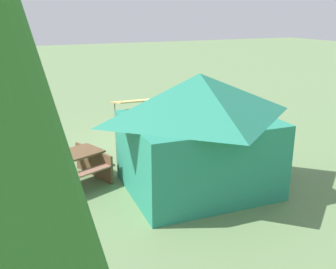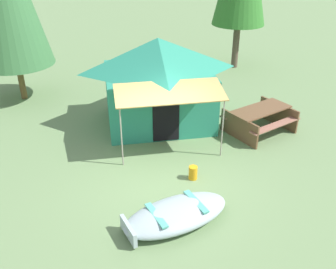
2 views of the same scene
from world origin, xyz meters
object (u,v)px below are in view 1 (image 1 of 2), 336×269
(beached_rowboat, at_px, (148,124))
(fuel_can, at_px, (141,140))
(cooler_box, at_px, (206,164))
(canvas_cabin_tent, at_px, (198,131))
(picnic_table, at_px, (63,167))

(beached_rowboat, distance_m, fuel_can, 1.65)
(cooler_box, distance_m, fuel_can, 2.65)
(beached_rowboat, height_order, fuel_can, beached_rowboat)
(beached_rowboat, height_order, cooler_box, beached_rowboat)
(fuel_can, bearing_deg, canvas_cabin_tent, 92.87)
(cooler_box, height_order, fuel_can, cooler_box)
(picnic_table, bearing_deg, beached_rowboat, -135.34)
(cooler_box, bearing_deg, canvas_cabin_tent, 48.70)
(canvas_cabin_tent, relative_size, picnic_table, 1.76)
(canvas_cabin_tent, bearing_deg, fuel_can, -87.13)
(canvas_cabin_tent, distance_m, cooler_box, 1.62)
(cooler_box, bearing_deg, beached_rowboat, -88.83)
(beached_rowboat, bearing_deg, cooler_box, 91.17)
(cooler_box, bearing_deg, fuel_can, -70.68)
(beached_rowboat, bearing_deg, picnic_table, 44.66)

